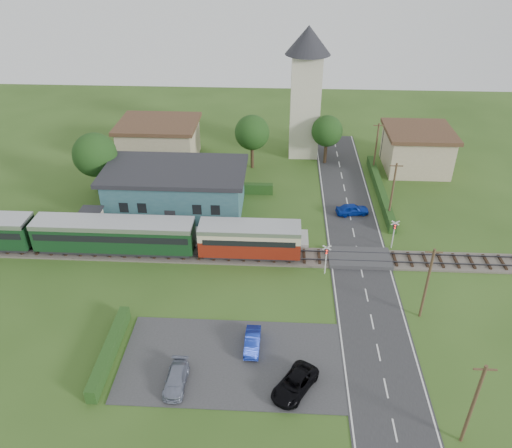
{
  "coord_description": "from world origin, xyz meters",
  "views": [
    {
      "loc": [
        1.85,
        -39.04,
        29.36
      ],
      "look_at": [
        -0.46,
        4.0,
        2.65
      ],
      "focal_mm": 35.0,
      "sensor_mm": 36.0,
      "label": 1
    }
  ],
  "objects_px": {
    "station_building": "(176,189)",
    "house_east": "(417,149)",
    "house_west": "(160,141)",
    "crossing_signal_near": "(326,255)",
    "church_tower": "(306,83)",
    "train": "(83,234)",
    "car_park_blue": "(252,342)",
    "car_park_silver": "(176,379)",
    "equipment_hut": "(92,221)",
    "pedestrian_near": "(243,231)",
    "car_on_road": "(352,209)",
    "crossing_signal_far": "(394,230)",
    "pedestrian_far": "(108,225)",
    "car_park_dark": "(295,384)"
  },
  "relations": [
    {
      "from": "train",
      "to": "car_park_silver",
      "type": "distance_m",
      "value": 20.73
    },
    {
      "from": "crossing_signal_near",
      "to": "church_tower",
      "type": "bearing_deg",
      "value": 92.82
    },
    {
      "from": "house_west",
      "to": "house_east",
      "type": "bearing_deg",
      "value": -1.64
    },
    {
      "from": "train",
      "to": "equipment_hut",
      "type": "bearing_deg",
      "value": 94.49
    },
    {
      "from": "house_east",
      "to": "car_park_silver",
      "type": "relative_size",
      "value": 2.38
    },
    {
      "from": "crossing_signal_far",
      "to": "car_park_dark",
      "type": "distance_m",
      "value": 21.56
    },
    {
      "from": "crossing_signal_near",
      "to": "house_west",
      "type": "bearing_deg",
      "value": 130.11
    },
    {
      "from": "train",
      "to": "car_park_blue",
      "type": "relative_size",
      "value": 12.75
    },
    {
      "from": "equipment_hut",
      "to": "house_east",
      "type": "height_order",
      "value": "house_east"
    },
    {
      "from": "station_building",
      "to": "train",
      "type": "distance_m",
      "value": 11.88
    },
    {
      "from": "house_west",
      "to": "car_park_blue",
      "type": "distance_m",
      "value": 38.56
    },
    {
      "from": "equipment_hut",
      "to": "house_west",
      "type": "distance_m",
      "value": 20.05
    },
    {
      "from": "station_building",
      "to": "car_on_road",
      "type": "bearing_deg",
      "value": -0.11
    },
    {
      "from": "car_on_road",
      "to": "pedestrian_far",
      "type": "bearing_deg",
      "value": 91.32
    },
    {
      "from": "crossing_signal_far",
      "to": "pedestrian_near",
      "type": "xyz_separation_m",
      "value": [
        -15.5,
        0.37,
        -0.84
      ]
    },
    {
      "from": "station_building",
      "to": "pedestrian_near",
      "type": "relative_size",
      "value": 9.4
    },
    {
      "from": "car_park_blue",
      "to": "car_park_silver",
      "type": "distance_m",
      "value": 6.7
    },
    {
      "from": "pedestrian_far",
      "to": "crossing_signal_near",
      "type": "bearing_deg",
      "value": -82.81
    },
    {
      "from": "car_park_blue",
      "to": "car_park_silver",
      "type": "bearing_deg",
      "value": -141.89
    },
    {
      "from": "equipment_hut",
      "to": "car_park_silver",
      "type": "height_order",
      "value": "equipment_hut"
    },
    {
      "from": "house_west",
      "to": "pedestrian_near",
      "type": "distance_m",
      "value": 24.15
    },
    {
      "from": "car_on_road",
      "to": "pedestrian_near",
      "type": "distance_m",
      "value": 13.64
    },
    {
      "from": "equipment_hut",
      "to": "pedestrian_near",
      "type": "relative_size",
      "value": 1.5
    },
    {
      "from": "crossing_signal_far",
      "to": "house_west",
      "type": "bearing_deg",
      "value": 144.23
    },
    {
      "from": "crossing_signal_near",
      "to": "car_park_blue",
      "type": "bearing_deg",
      "value": -122.39
    },
    {
      "from": "church_tower",
      "to": "car_on_road",
      "type": "bearing_deg",
      "value": -72.91
    },
    {
      "from": "pedestrian_near",
      "to": "station_building",
      "type": "bearing_deg",
      "value": -53.03
    },
    {
      "from": "station_building",
      "to": "car_park_silver",
      "type": "relative_size",
      "value": 4.33
    },
    {
      "from": "crossing_signal_near",
      "to": "pedestrian_far",
      "type": "bearing_deg",
      "value": 166.07
    },
    {
      "from": "train",
      "to": "crossing_signal_far",
      "type": "relative_size",
      "value": 13.18
    },
    {
      "from": "church_tower",
      "to": "crossing_signal_near",
      "type": "bearing_deg",
      "value": -87.18
    },
    {
      "from": "station_building",
      "to": "house_east",
      "type": "bearing_deg",
      "value": 23.44
    },
    {
      "from": "car_park_silver",
      "to": "crossing_signal_near",
      "type": "bearing_deg",
      "value": 51.07
    },
    {
      "from": "house_west",
      "to": "car_on_road",
      "type": "bearing_deg",
      "value": -29.09
    },
    {
      "from": "station_building",
      "to": "house_east",
      "type": "xyz_separation_m",
      "value": [
        30.0,
        13.01,
        0.1
      ]
    },
    {
      "from": "house_east",
      "to": "car_on_road",
      "type": "distance_m",
      "value": 16.43
    },
    {
      "from": "car_park_blue",
      "to": "car_on_road",
      "type": "bearing_deg",
      "value": 65.37
    },
    {
      "from": "car_park_dark",
      "to": "house_east",
      "type": "bearing_deg",
      "value": 97.73
    },
    {
      "from": "car_park_blue",
      "to": "pedestrian_near",
      "type": "height_order",
      "value": "pedestrian_near"
    },
    {
      "from": "church_tower",
      "to": "car_park_blue",
      "type": "xyz_separation_m",
      "value": [
        -4.97,
        -38.45,
        -9.59
      ]
    },
    {
      "from": "crossing_signal_near",
      "to": "pedestrian_near",
      "type": "bearing_deg",
      "value": 148.07
    },
    {
      "from": "car_park_dark",
      "to": "pedestrian_near",
      "type": "height_order",
      "value": "pedestrian_near"
    },
    {
      "from": "train",
      "to": "car_park_blue",
      "type": "distance_m",
      "value": 21.76
    },
    {
      "from": "house_west",
      "to": "pedestrian_far",
      "type": "bearing_deg",
      "value": -94.1
    },
    {
      "from": "car_park_blue",
      "to": "house_east",
      "type": "bearing_deg",
      "value": 60.77
    },
    {
      "from": "house_west",
      "to": "crossing_signal_near",
      "type": "height_order",
      "value": "house_west"
    },
    {
      "from": "house_east",
      "to": "train",
      "type": "bearing_deg",
      "value": -149.77
    },
    {
      "from": "station_building",
      "to": "equipment_hut",
      "type": "bearing_deg",
      "value": -144.08
    },
    {
      "from": "station_building",
      "to": "car_park_blue",
      "type": "height_order",
      "value": "station_building"
    },
    {
      "from": "crossing_signal_near",
      "to": "car_park_blue",
      "type": "relative_size",
      "value": 0.97
    }
  ]
}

